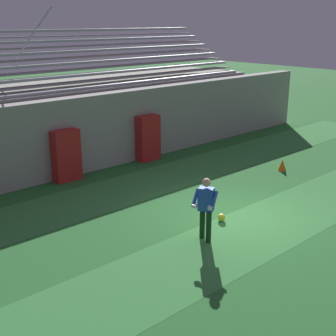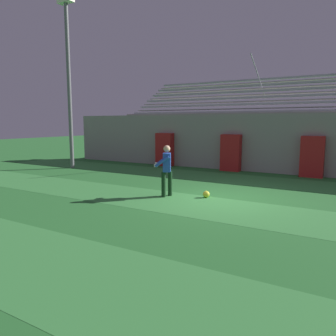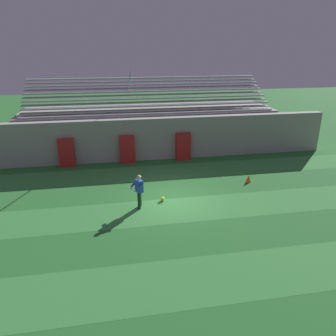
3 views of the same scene
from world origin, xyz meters
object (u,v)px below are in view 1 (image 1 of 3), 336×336
padding_pillar_gate_left (66,156)px  soccer_ball (221,217)px  goalkeeper (206,205)px  traffic_cone (282,165)px  padding_pillar_gate_right (148,138)px

padding_pillar_gate_left → soccer_ball: padding_pillar_gate_left is taller
goalkeeper → traffic_cone: goalkeeper is taller
padding_pillar_gate_right → soccer_ball: size_ratio=8.22×
goalkeeper → traffic_cone: size_ratio=3.98×
padding_pillar_gate_right → soccer_ball: bearing=-111.7°
padding_pillar_gate_right → traffic_cone: bearing=-57.9°
padding_pillar_gate_right → goalkeeper: (-3.58, -6.47, 0.05)m
goalkeeper → soccer_ball: (1.20, 0.49, -0.84)m
goalkeeper → traffic_cone: 6.72m
padding_pillar_gate_right → soccer_ball: padding_pillar_gate_right is taller
padding_pillar_gate_left → soccer_ball: 6.18m
padding_pillar_gate_left → soccer_ball: size_ratio=8.22×
padding_pillar_gate_right → traffic_cone: padding_pillar_gate_right is taller
padding_pillar_gate_left → goalkeeper: size_ratio=1.08×
padding_pillar_gate_right → padding_pillar_gate_left: bearing=180.0°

